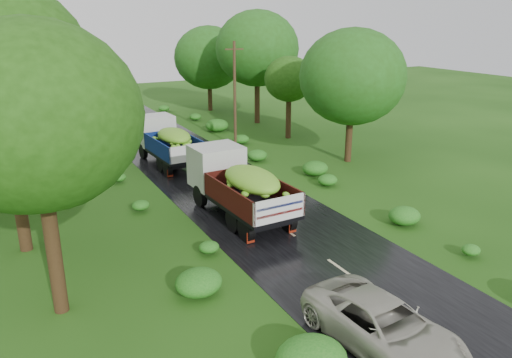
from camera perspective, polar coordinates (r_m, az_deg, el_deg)
ground at (r=16.46m, az=18.37°, el=-15.62°), size 120.00×120.00×0.00m
road at (r=19.67m, az=7.90°, el=-8.89°), size 6.50×80.00×0.02m
road_lines at (r=20.39m, az=6.27°, el=-7.76°), size 0.12×69.60×0.00m
truck_near at (r=22.99m, az=-2.28°, el=-0.31°), size 2.70×6.90×2.86m
truck_far at (r=31.80m, az=-10.23°, el=4.49°), size 2.60×6.56×2.71m
car at (r=14.86m, az=14.35°, el=-15.91°), size 2.78×5.22×1.40m
utility_pole at (r=35.21m, az=-2.44°, el=9.75°), size 1.27×0.33×7.28m
trees_right at (r=40.65m, az=1.00°, el=13.23°), size 4.97×24.45×7.98m
shrubs at (r=26.76m, az=-3.24°, el=-0.49°), size 11.90×44.00×0.70m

